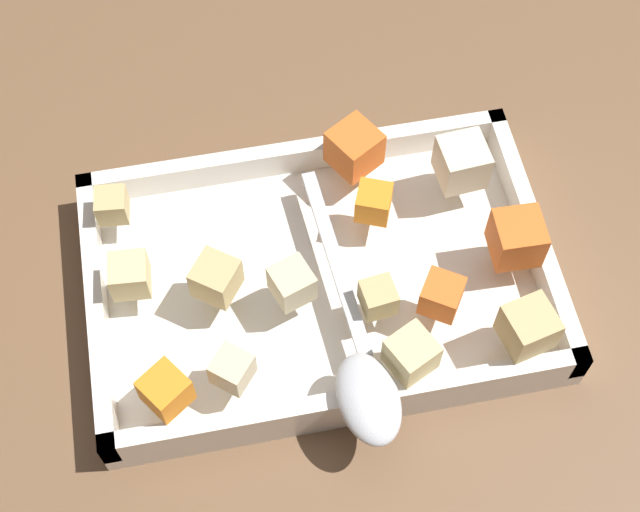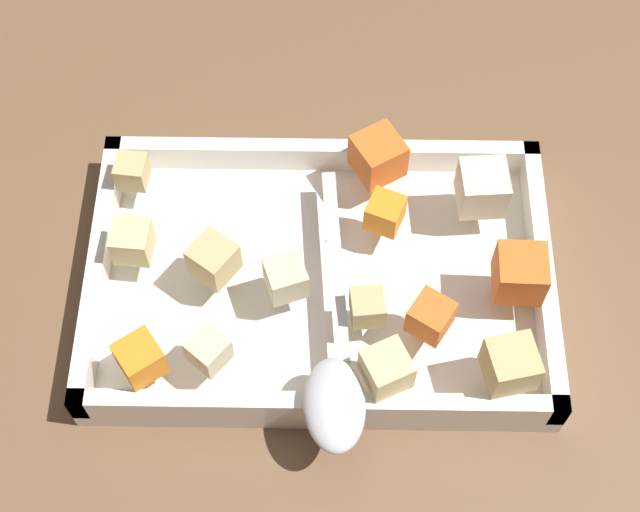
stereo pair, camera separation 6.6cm
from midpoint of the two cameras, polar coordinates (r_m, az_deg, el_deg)
The scene contains 17 objects.
ground_plane at distance 0.72m, azimuth -2.05°, elevation -0.87°, with size 4.00×4.00×0.00m, color brown.
baking_dish at distance 0.70m, azimuth -2.71°, elevation -1.78°, with size 0.33×0.22×0.04m.
carrot_chunk_heap_side at distance 0.68m, azimuth 0.48°, elevation 3.00°, with size 0.02×0.02×0.02m, color orange.
carrot_chunk_corner_nw at distance 0.71m, azimuth -0.61°, elevation 6.28°, with size 0.03×0.03×0.03m, color orange.
carrot_chunk_corner_se at distance 0.63m, azimuth -12.29°, elevation -8.19°, with size 0.03×0.03×0.03m, color orange.
carrot_chunk_heap_top at distance 0.65m, azimuth 4.44°, elevation -2.65°, with size 0.03×0.03×0.03m, color orange.
carrot_chunk_mid_right at distance 0.67m, azimuth 9.01°, elevation 0.83°, with size 0.03×0.03×0.03m, color orange.
potato_chunk_back_center at distance 0.64m, azimuth 9.55°, elevation -4.51°, with size 0.03×0.03×0.03m, color tan.
potato_chunk_corner_sw at distance 0.63m, azimuth -8.33°, elevation -7.04°, with size 0.02×0.02×0.02m, color beige.
potato_chunk_rim_edge at distance 0.70m, azimuth 5.86°, elevation 5.41°, with size 0.03×0.03×0.03m, color beige.
potato_chunk_under_handle at distance 0.66m, azimuth -9.15°, elevation -1.59°, with size 0.03×0.03×0.03m, color tan.
potato_chunk_center at distance 0.63m, azimuth 2.50°, elevation -6.19°, with size 0.03×0.03×0.03m, color #E0CC89.
potato_chunk_front_center at distance 0.67m, azimuth -14.17°, elevation -1.38°, with size 0.03×0.03×0.03m, color #E0CC89.
potato_chunk_corner_ne at distance 0.71m, azimuth -15.05°, elevation 2.74°, with size 0.02×0.02×0.02m, color tan.
potato_chunk_far_right at distance 0.65m, azimuth -4.60°, elevation -1.91°, with size 0.03×0.03×0.03m, color beige.
potato_chunk_near_spoon at distance 0.65m, azimuth 0.60°, elevation -2.77°, with size 0.02×0.02×0.02m, color tan.
serving_spoon at distance 0.62m, azimuth -0.11°, elevation -7.70°, with size 0.05×0.22×0.02m.
Camera 1 is at (-0.07, -0.34, 0.63)m, focal length 53.23 mm.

